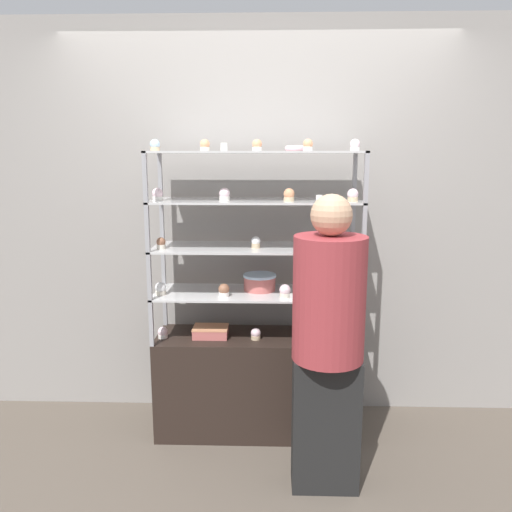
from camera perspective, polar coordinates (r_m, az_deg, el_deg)
name	(u,v)px	position (r m, az deg, el deg)	size (l,w,h in m)	color
ground_plane	(256,429)	(3.42, 0.00, -19.11)	(20.00, 20.00, 0.00)	brown
back_wall	(258,223)	(3.33, 0.18, 3.82)	(8.00, 0.05, 2.60)	gray
display_base	(256,383)	(3.28, 0.00, -14.31)	(1.24, 0.41, 0.63)	black
display_riser_lower	(256,295)	(3.07, 0.00, -4.48)	(1.24, 0.41, 0.28)	#99999E
display_riser_middle	(256,250)	(3.01, 0.00, 0.70)	(1.24, 0.41, 0.28)	#99999E
display_riser_upper	(256,203)	(2.97, 0.00, 6.06)	(1.24, 0.41, 0.28)	#99999E
display_riser_top	(256,155)	(2.96, 0.00, 11.51)	(1.24, 0.41, 0.28)	#99999E
layer_cake_centerpiece	(260,282)	(3.10, 0.42, -3.00)	(0.20, 0.20, 0.10)	#C66660
sheet_cake_frosted	(211,332)	(3.14, -5.19, -8.60)	(0.22, 0.15, 0.06)	#C66660
cupcake_0	(163,333)	(3.16, -10.61, -8.62)	(0.06, 0.06, 0.07)	white
cupcake_1	(257,334)	(3.08, 0.06, -8.91)	(0.06, 0.06, 0.07)	#CCB28C
cupcake_2	(300,337)	(3.05, 5.01, -9.21)	(0.06, 0.06, 0.07)	white
cupcake_3	(347,337)	(3.09, 10.40, -9.09)	(0.06, 0.06, 0.07)	white
price_tag_0	(321,344)	(2.99, 7.47, -9.91)	(0.04, 0.00, 0.04)	white
cupcake_4	(161,289)	(3.05, -10.86, -3.72)	(0.07, 0.07, 0.08)	beige
cupcake_5	(224,290)	(2.97, -3.69, -3.94)	(0.07, 0.07, 0.08)	white
cupcake_6	(285,291)	(2.95, 3.34, -4.04)	(0.07, 0.07, 0.08)	beige
cupcake_7	(350,291)	(3.00, 10.66, -3.99)	(0.07, 0.07, 0.08)	beige
price_tag_1	(293,297)	(2.88, 4.23, -4.70)	(0.04, 0.00, 0.04)	white
cupcake_8	(161,243)	(2.98, -10.80, 1.43)	(0.05, 0.05, 0.07)	beige
cupcake_9	(256,242)	(2.96, 0.01, 1.56)	(0.05, 0.05, 0.07)	#CCB28C
cupcake_10	(351,244)	(2.96, 10.84, 1.35)	(0.05, 0.05, 0.07)	beige
price_tag_2	(332,249)	(2.84, 8.64, 0.79)	(0.04, 0.00, 0.04)	white
cupcake_11	(158,195)	(2.98, -11.18, 6.90)	(0.06, 0.06, 0.07)	white
cupcake_12	(224,195)	(2.93, -3.62, 7.02)	(0.06, 0.06, 0.07)	white
cupcake_13	(289,195)	(2.89, 3.80, 6.96)	(0.06, 0.06, 0.07)	#CCB28C
cupcake_14	(353,195)	(2.92, 11.00, 6.81)	(0.06, 0.06, 0.07)	#CCB28C
price_tag_3	(319,199)	(2.79, 7.22, 6.50)	(0.04, 0.00, 0.04)	white
cupcake_15	(155,145)	(2.95, -11.48, 12.27)	(0.06, 0.06, 0.07)	#CCB28C
cupcake_16	(205,146)	(2.91, -5.87, 12.45)	(0.06, 0.06, 0.07)	beige
cupcake_17	(257,145)	(2.89, 0.12, 12.52)	(0.06, 0.06, 0.07)	white
cupcake_18	(308,145)	(2.86, 5.95, 12.48)	(0.06, 0.06, 0.07)	white
cupcake_19	(355,145)	(2.91, 11.25, 12.30)	(0.06, 0.06, 0.07)	white
price_tag_4	(224,147)	(2.79, -3.68, 12.35)	(0.04, 0.00, 0.04)	white
donut_glazed	(295,148)	(2.95, 4.47, 12.17)	(0.12, 0.12, 0.03)	#EFB2BC
customer_figure	(328,338)	(2.58, 8.22, -9.23)	(0.36, 0.36, 1.56)	black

